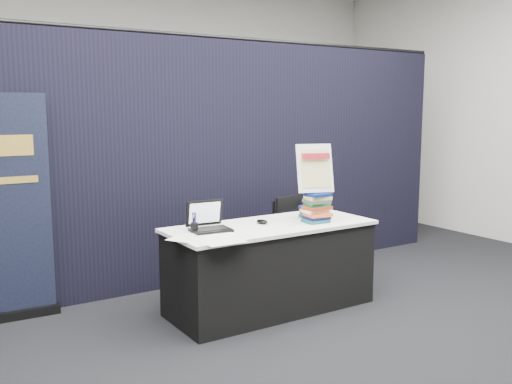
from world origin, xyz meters
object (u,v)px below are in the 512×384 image
object	(u,v)px
book_stack_short	(312,211)
stacking_chair	(297,235)
pullup_banner	(4,222)
display_table	(270,267)
book_stack_tall	(317,208)
laptop	(208,224)
info_sign	(315,169)

from	to	relation	value
book_stack_short	stacking_chair	distance (m)	0.58
stacking_chair	pullup_banner	bearing A→B (deg)	156.93
stacking_chair	display_table	bearing A→B (deg)	-156.10
book_stack_tall	display_table	bearing A→B (deg)	160.81
laptop	stacking_chair	bearing A→B (deg)	25.49
book_stack_tall	book_stack_short	world-z (taller)	book_stack_tall
laptop	stacking_chair	size ratio (longest dim) A/B	0.39
pullup_banner	stacking_chair	distance (m)	2.69
display_table	book_stack_tall	size ratio (longest dim) A/B	6.98
book_stack_tall	stacking_chair	size ratio (longest dim) A/B	0.30
info_sign	laptop	bearing A→B (deg)	-170.93
laptop	book_stack_short	size ratio (longest dim) A/B	1.38
book_stack_tall	info_sign	size ratio (longest dim) A/B	0.59
display_table	stacking_chair	xyz separation A→B (m)	(0.67, 0.52, 0.10)
laptop	stacking_chair	xyz separation A→B (m)	(1.23, 0.45, -0.33)
display_table	info_sign	world-z (taller)	info_sign
pullup_banner	stacking_chair	size ratio (longest dim) A/B	2.19
book_stack_short	stacking_chair	world-z (taller)	book_stack_short
book_stack_tall	info_sign	xyz separation A→B (m)	(0.00, 0.03, 0.34)
book_stack_tall	laptop	bearing A→B (deg)	167.79
display_table	pullup_banner	xyz separation A→B (m)	(-1.97, 0.95, 0.45)
display_table	book_stack_short	size ratio (longest dim) A/B	7.46
pullup_banner	stacking_chair	xyz separation A→B (m)	(2.64, -0.43, -0.35)
laptop	pullup_banner	bearing A→B (deg)	153.57
info_sign	pullup_banner	xyz separation A→B (m)	(-2.36, 1.05, -0.39)
display_table	laptop	xyz separation A→B (m)	(-0.56, 0.07, 0.43)
display_table	book_stack_short	xyz separation A→B (m)	(0.50, 0.07, 0.43)
info_sign	stacking_chair	distance (m)	1.01
info_sign	book_stack_short	bearing A→B (deg)	76.24
pullup_banner	book_stack_short	bearing A→B (deg)	-16.97
display_table	book_stack_tall	distance (m)	0.65
book_stack_tall	stacking_chair	xyz separation A→B (m)	(0.28, 0.65, -0.41)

